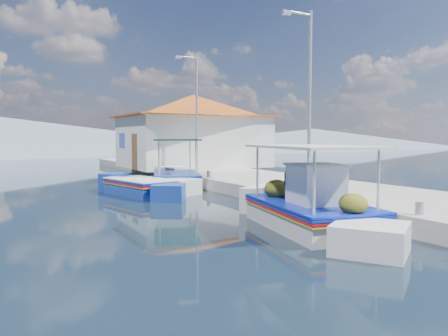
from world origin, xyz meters
name	(u,v)px	position (x,y,z in m)	size (l,w,h in m)	color
ground	(215,229)	(0.00, 0.00, 0.00)	(160.00, 160.00, 0.00)	black
quay	(273,184)	(5.90, 6.00, 0.25)	(5.00, 44.00, 0.50)	#ACA9A1
bollards	(240,179)	(3.80, 5.25, 0.65)	(0.20, 17.20, 0.30)	#A5A8AD
main_caique	(308,211)	(2.08, -1.07, 0.45)	(2.95, 6.92, 2.32)	silver
caique_green_canopy	(175,180)	(2.45, 8.75, 0.37)	(3.36, 6.21, 2.46)	silver
caique_blue_hull	(140,188)	(0.32, 7.18, 0.27)	(2.49, 5.42, 0.99)	#193A99
harbor_building	(193,130)	(6.20, 15.00, 2.78)	(10.49, 10.49, 4.40)	white
lamp_post_near	(307,91)	(4.51, 2.00, 3.85)	(1.21, 0.14, 6.00)	#A5A8AD
lamp_post_far	(195,107)	(4.51, 11.00, 3.85)	(1.21, 0.14, 6.00)	#A5A8AD
mountain_ridge	(77,139)	(6.54, 56.00, 2.04)	(171.40, 96.00, 5.50)	gray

